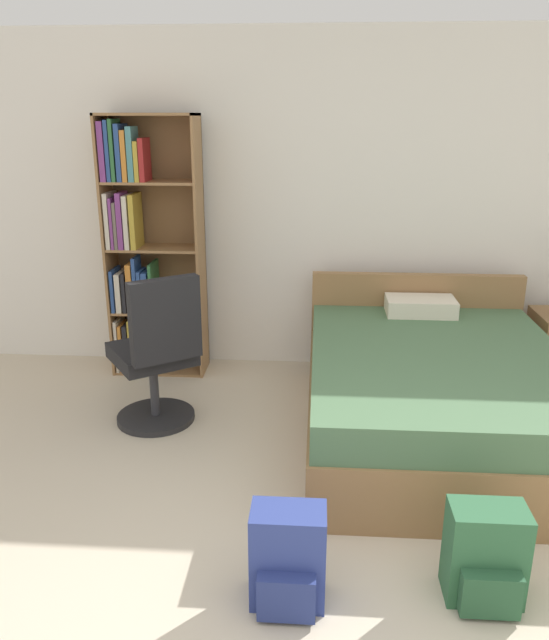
{
  "coord_description": "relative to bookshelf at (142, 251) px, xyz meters",
  "views": [
    {
      "loc": [
        -0.28,
        -1.68,
        1.97
      ],
      "look_at": [
        -0.53,
        1.98,
        0.76
      ],
      "focal_mm": 35.0,
      "sensor_mm": 36.0,
      "label": 1
    }
  ],
  "objects": [
    {
      "name": "backpack_green",
      "position": [
        2.08,
        -2.4,
        -0.78
      ],
      "size": [
        0.32,
        0.27,
        0.43
      ],
      "color": "#2D603D",
      "rests_on": "ground_plane"
    },
    {
      "name": "bookshelf",
      "position": [
        0.0,
        0.0,
        0.0
      ],
      "size": [
        0.72,
        0.33,
        1.99
      ],
      "color": "olive",
      "rests_on": "ground_plane"
    },
    {
      "name": "office_chair",
      "position": [
        0.33,
        -0.95,
        -0.49
      ],
      "size": [
        0.7,
        0.72,
        1.05
      ],
      "color": "#232326",
      "rests_on": "ground_plane"
    },
    {
      "name": "backpack_blue",
      "position": [
        1.25,
        -2.48,
        -0.77
      ],
      "size": [
        0.31,
        0.26,
        0.44
      ],
      "color": "navy",
      "rests_on": "ground_plane"
    },
    {
      "name": "bed",
      "position": [
        2.11,
        -0.92,
        -0.68
      ],
      "size": [
        1.6,
        2.09,
        0.83
      ],
      "color": "olive",
      "rests_on": "ground_plane"
    },
    {
      "name": "wall_back",
      "position": [
        1.62,
        0.27,
        0.32
      ],
      "size": [
        9.0,
        0.06,
        2.6
      ],
      "color": "white",
      "rests_on": "ground_plane"
    }
  ]
}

